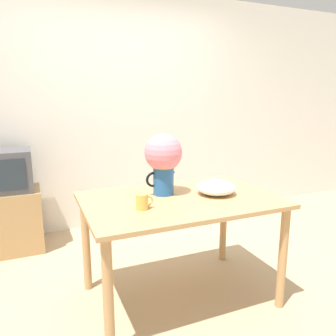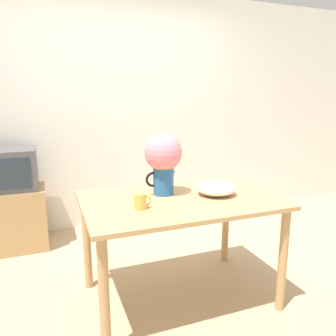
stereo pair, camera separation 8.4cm
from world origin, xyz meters
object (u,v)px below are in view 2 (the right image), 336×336
object	(u,v)px
tv_set	(9,170)
white_bowl	(216,188)
coffee_mug	(141,201)
flower_vase	(163,158)

from	to	relation	value
tv_set	white_bowl	bearing A→B (deg)	-42.47
coffee_mug	flower_vase	bearing A→B (deg)	45.84
flower_vase	tv_set	xyz separation A→B (m)	(-1.11, 1.19, -0.24)
flower_vase	coffee_mug	world-z (taller)	flower_vase
flower_vase	white_bowl	distance (m)	0.44
flower_vase	tv_set	size ratio (longest dim) A/B	0.90
flower_vase	white_bowl	bearing A→B (deg)	-23.00
flower_vase	coffee_mug	bearing A→B (deg)	-134.16
flower_vase	tv_set	bearing A→B (deg)	133.06
white_bowl	tv_set	xyz separation A→B (m)	(-1.47, 1.34, -0.03)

